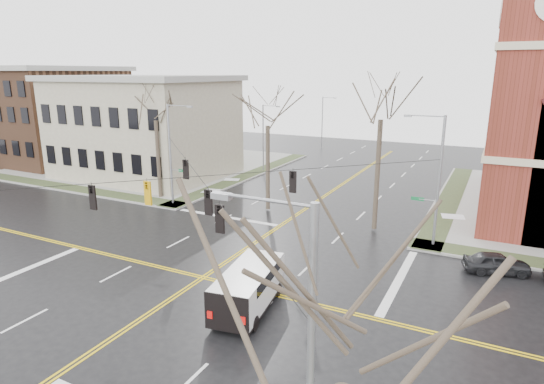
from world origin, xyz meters
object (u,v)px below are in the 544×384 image
at_px(signal_pole_ne, 437,177).
at_px(streetlight_north_b, 323,120).
at_px(tree_nw_far, 155,115).
at_px(tree_se, 344,365).
at_px(signal_pole_se, 304,368).
at_px(cargo_van, 250,284).
at_px(parked_car_a, 497,263).
at_px(streetlight_north_a, 264,135).
at_px(tree_ne, 381,112).
at_px(signal_pole_nw, 172,152).
at_px(tree_nw_near, 268,120).

relative_size(signal_pole_ne, streetlight_north_b, 1.12).
height_order(tree_nw_far, tree_se, tree_nw_far).
relative_size(signal_pole_ne, signal_pole_se, 1.00).
distance_m(signal_pole_ne, streetlight_north_b, 42.61).
xyz_separation_m(streetlight_north_b, cargo_van, (14.88, -49.73, -3.20)).
height_order(parked_car_a, tree_nw_far, tree_nw_far).
relative_size(streetlight_north_a, tree_ne, 0.64).
distance_m(signal_pole_nw, streetlight_north_b, 36.51).
distance_m(cargo_van, parked_car_a, 15.36).
distance_m(tree_nw_near, tree_ne, 9.87).
height_order(signal_pole_nw, tree_nw_far, tree_nw_far).
height_order(signal_pole_ne, parked_car_a, signal_pole_ne).
height_order(signal_pole_nw, tree_se, tree_se).
bearing_deg(parked_car_a, streetlight_north_b, 16.15).
bearing_deg(parked_car_a, tree_ne, 46.09).
bearing_deg(signal_pole_ne, streetlight_north_a, 143.10).
relative_size(signal_pole_nw, tree_se, 0.88).
height_order(streetlight_north_a, cargo_van, streetlight_north_a).
bearing_deg(cargo_van, tree_nw_far, 132.77).
bearing_deg(signal_pole_nw, tree_ne, 4.37).
bearing_deg(tree_nw_far, streetlight_north_a, 77.67).
height_order(cargo_van, tree_se, tree_se).
distance_m(tree_nw_far, tree_nw_near, 11.23).
relative_size(signal_pole_nw, tree_ne, 0.72).
relative_size(signal_pole_nw, cargo_van, 1.52).
bearing_deg(tree_se, tree_nw_far, 135.12).
relative_size(streetlight_north_b, cargo_van, 1.35).
bearing_deg(tree_se, parked_car_a, 84.00).
bearing_deg(parked_car_a, signal_pole_nw, 66.38).
height_order(parked_car_a, tree_nw_near, tree_nw_near).
bearing_deg(cargo_van, tree_nw_near, 105.54).
height_order(signal_pole_se, tree_ne, tree_ne).
bearing_deg(signal_pole_ne, signal_pole_nw, 180.00).
height_order(streetlight_north_b, cargo_van, streetlight_north_b).
distance_m(streetlight_north_b, tree_ne, 39.54).
bearing_deg(signal_pole_nw, tree_nw_far, 155.43).
distance_m(signal_pole_ne, signal_pole_nw, 22.64).
bearing_deg(streetlight_north_b, signal_pole_nw, -91.05).
distance_m(signal_pole_se, tree_se, 4.17).
xyz_separation_m(signal_pole_nw, streetlight_north_b, (0.67, 36.50, -0.48)).
relative_size(cargo_van, tree_nw_near, 0.54).
xyz_separation_m(signal_pole_se, parked_car_a, (4.24, 20.12, -4.30)).
height_order(signal_pole_ne, tree_ne, tree_ne).
bearing_deg(tree_nw_near, cargo_van, -65.66).
height_order(tree_nw_far, tree_ne, tree_ne).
bearing_deg(tree_se, signal_pole_ne, 94.05).
bearing_deg(tree_nw_far, signal_pole_se, -43.74).
distance_m(cargo_van, tree_nw_far, 24.20).
relative_size(tree_nw_far, tree_nw_near, 1.00).
height_order(signal_pole_nw, tree_nw_near, tree_nw_near).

